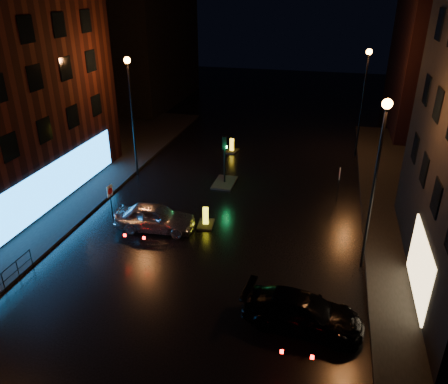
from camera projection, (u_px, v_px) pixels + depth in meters
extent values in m
plane|color=black|center=(171.00, 321.00, 18.13)|extent=(120.00, 120.00, 0.00)
cube|color=black|center=(10.00, 200.00, 28.19)|extent=(12.00, 44.00, 0.15)
cube|color=black|center=(143.00, 40.00, 49.29)|extent=(8.00, 16.00, 14.00)
cube|color=black|center=(442.00, 64.00, 40.25)|extent=(8.00, 14.00, 12.00)
cylinder|color=black|center=(133.00, 122.00, 30.39)|extent=(0.14, 0.14, 8.00)
cylinder|color=black|center=(127.00, 63.00, 28.67)|extent=(0.20, 0.20, 0.25)
sphere|color=orange|center=(127.00, 60.00, 28.60)|extent=(0.44, 0.44, 0.44)
cylinder|color=black|center=(373.00, 194.00, 19.94)|extent=(0.14, 0.14, 8.00)
cylinder|color=black|center=(387.00, 107.00, 18.22)|extent=(0.20, 0.20, 0.25)
sphere|color=orange|center=(387.00, 104.00, 18.16)|extent=(0.44, 0.44, 0.44)
cylinder|color=black|center=(362.00, 107.00, 33.95)|extent=(0.14, 0.14, 8.00)
cylinder|color=black|center=(369.00, 54.00, 32.23)|extent=(0.20, 0.20, 0.25)
sphere|color=orange|center=(369.00, 52.00, 32.16)|extent=(0.44, 0.44, 0.44)
cube|color=black|center=(225.00, 183.00, 30.63)|extent=(1.40, 2.40, 0.12)
cylinder|color=black|center=(225.00, 165.00, 30.05)|extent=(0.12, 0.12, 2.80)
cube|color=black|center=(225.00, 143.00, 29.36)|extent=(0.28, 0.22, 0.90)
cylinder|color=#0CFF59|center=(227.00, 147.00, 29.45)|extent=(0.05, 0.18, 0.18)
cylinder|color=black|center=(31.00, 258.00, 21.43)|extent=(0.04, 0.04, 1.00)
imported|color=#B1B4B9|center=(155.00, 217.00, 24.60)|extent=(4.62, 2.13, 1.54)
imported|color=black|center=(303.00, 312.00, 17.58)|extent=(5.07, 2.49, 1.42)
cube|color=black|center=(206.00, 224.00, 25.32)|extent=(1.02, 1.40, 0.11)
cube|color=yellow|center=(206.00, 216.00, 25.09)|extent=(0.33, 0.23, 1.09)
cube|color=black|center=(206.00, 216.00, 25.09)|extent=(0.33, 0.06, 0.65)
cube|color=black|center=(232.00, 151.00, 36.45)|extent=(1.11, 1.45, 0.11)
cube|color=yellow|center=(232.00, 145.00, 36.22)|extent=(0.34, 0.25, 1.09)
cube|color=black|center=(232.00, 145.00, 36.22)|extent=(0.32, 0.09, 0.65)
cylinder|color=black|center=(111.00, 202.00, 25.75)|extent=(0.06, 0.06, 2.03)
cube|color=white|center=(110.00, 191.00, 25.43)|extent=(0.11, 0.51, 0.69)
cylinder|color=#B20C0C|center=(110.00, 191.00, 25.42)|extent=(0.07, 0.40, 0.41)
cylinder|color=black|center=(338.00, 184.00, 28.19)|extent=(0.05, 0.05, 1.97)
cube|color=silver|center=(340.00, 174.00, 27.88)|extent=(0.05, 0.49, 0.67)
cylinder|color=#B20C0C|center=(339.00, 174.00, 27.88)|extent=(0.02, 0.40, 0.39)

